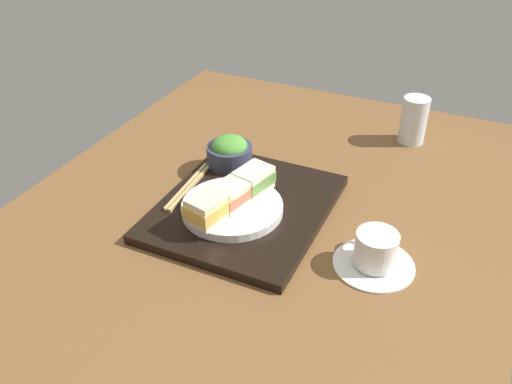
{
  "coord_description": "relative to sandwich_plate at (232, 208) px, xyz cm",
  "views": [
    {
      "loc": [
        77.6,
        37.39,
        66.09
      ],
      "look_at": [
        -4.81,
        -0.82,
        5.0
      ],
      "focal_mm": 37.91,
      "sensor_mm": 36.0,
      "label": 1
    }
  ],
  "objects": [
    {
      "name": "salad_bowl",
      "position": [
        -16.38,
        -9.01,
        2.34
      ],
      "size": [
        10.41,
        10.41,
        6.94
      ],
      "color": "#33384C",
      "rests_on": "serving_tray"
    },
    {
      "name": "ground_plane",
      "position": [
        0.59,
        4.14,
        -4.35
      ],
      "size": [
        140.0,
        100.0,
        3.0
      ],
      "primitive_type": "cube",
      "color": "brown"
    },
    {
      "name": "drinking_glass",
      "position": [
        -48.74,
        26.07,
        3.06
      ],
      "size": [
        6.56,
        6.56,
        11.82
      ],
      "primitive_type": "cylinder",
      "color": "silver",
      "rests_on": "ground_plane"
    },
    {
      "name": "sandwich_far",
      "position": [
        6.43,
        -1.72,
        3.54
      ],
      "size": [
        9.32,
        7.68,
        5.33
      ],
      "color": "beige",
      "rests_on": "sandwich_plate"
    },
    {
      "name": "serving_tray",
      "position": [
        -3.34,
        1.11,
        -1.87
      ],
      "size": [
        38.48,
        32.64,
        1.97
      ],
      "primitive_type": "cube",
      "color": "black",
      "rests_on": "ground_plane"
    },
    {
      "name": "coffee_cup",
      "position": [
        1.71,
        29.71,
        0.14
      ],
      "size": [
        14.88,
        14.88,
        7.14
      ],
      "color": "white",
      "rests_on": "ground_plane"
    },
    {
      "name": "sandwich_near",
      "position": [
        -6.43,
        1.72,
        3.38
      ],
      "size": [
        9.1,
        7.42,
        4.99
      ],
      "color": "#EFE5C1",
      "rests_on": "sandwich_plate"
    },
    {
      "name": "sandwich_plate",
      "position": [
        0.0,
        0.0,
        0.0
      ],
      "size": [
        20.5,
        20.5,
        1.76
      ],
      "primitive_type": "cylinder",
      "color": "silver",
      "rests_on": "serving_tray"
    },
    {
      "name": "chopsticks_pair",
      "position": [
        -3.83,
        -12.43,
        -0.53
      ],
      "size": [
        19.3,
        2.91,
        0.7
      ],
      "color": "tan",
      "rests_on": "serving_tray"
    },
    {
      "name": "sandwich_middle",
      "position": [
        0.0,
        -0.0,
        3.25
      ],
      "size": [
        9.04,
        7.55,
        4.74
      ],
      "color": "#EFE5C1",
      "rests_on": "sandwich_plate"
    }
  ]
}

